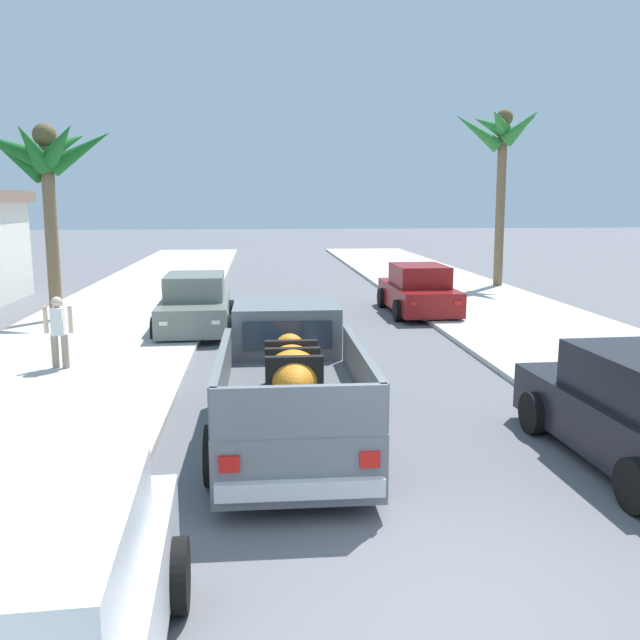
# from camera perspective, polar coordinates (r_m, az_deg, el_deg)

# --- Properties ---
(ground_plane) EXTENTS (160.00, 160.00, 0.00)m
(ground_plane) POSITION_cam_1_polar(r_m,az_deg,el_deg) (6.29, 11.98, -23.45)
(ground_plane) COLOR slate
(sidewalk_left) EXTENTS (5.30, 60.00, 0.12)m
(sidewalk_left) POSITION_cam_1_polar(r_m,az_deg,el_deg) (17.80, -18.72, -1.33)
(sidewalk_left) COLOR beige
(sidewalk_left) RESTS_ON ground
(sidewalk_right) EXTENTS (5.30, 60.00, 0.12)m
(sidewalk_right) POSITION_cam_1_polar(r_m,az_deg,el_deg) (18.86, 18.09, -0.67)
(sidewalk_right) COLOR beige
(sidewalk_right) RESTS_ON ground
(curb_left) EXTENTS (0.16, 60.00, 0.10)m
(curb_left) POSITION_cam_1_polar(r_m,az_deg,el_deg) (17.55, -14.75, -1.32)
(curb_left) COLOR silver
(curb_left) RESTS_ON ground
(curb_right) EXTENTS (0.16, 60.00, 0.10)m
(curb_right) POSITION_cam_1_polar(r_m,az_deg,el_deg) (18.40, 14.52, -0.78)
(curb_right) COLOR silver
(curb_right) RESTS_ON ground
(pickup_truck) EXTENTS (2.25, 5.23, 1.80)m
(pickup_truck) POSITION_cam_1_polar(r_m,az_deg,el_deg) (9.70, -2.64, -5.63)
(pickup_truck) COLOR slate
(pickup_truck) RESTS_ON ground
(car_right_near) EXTENTS (2.03, 4.26, 1.54)m
(car_right_near) POSITION_cam_1_polar(r_m,az_deg,el_deg) (20.73, 8.53, 2.50)
(car_right_near) COLOR maroon
(car_right_near) RESTS_ON ground
(car_left_mid) EXTENTS (2.10, 4.29, 1.54)m
(car_left_mid) POSITION_cam_1_polar(r_m,az_deg,el_deg) (18.07, -10.75, 1.30)
(car_left_mid) COLOR slate
(car_left_mid) RESTS_ON ground
(palm_tree_left_fore) EXTENTS (4.02, 3.47, 5.62)m
(palm_tree_left_fore) POSITION_cam_1_polar(r_m,az_deg,el_deg) (20.09, -22.93, 12.76)
(palm_tree_left_fore) COLOR brown
(palm_tree_left_fore) RESTS_ON ground
(palm_tree_left_mid) EXTENTS (3.50, 3.08, 7.04)m
(palm_tree_left_mid) POSITION_cam_1_polar(r_m,az_deg,el_deg) (27.55, 15.43, 14.63)
(palm_tree_left_mid) COLOR brown
(palm_tree_left_mid) RESTS_ON ground
(pedestrian) EXTENTS (0.57, 0.39, 1.59)m
(pedestrian) POSITION_cam_1_polar(r_m,az_deg,el_deg) (14.27, -21.72, -0.79)
(pedestrian) COLOR gray
(pedestrian) RESTS_ON ground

